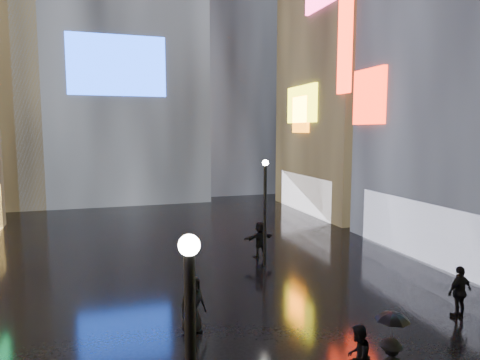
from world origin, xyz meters
name	(u,v)px	position (x,y,z in m)	size (l,w,h in m)	color
ground	(194,259)	(0.00, 20.00, 0.00)	(140.00, 140.00, 0.00)	black
building_right_far	(362,39)	(15.98, 30.00, 13.98)	(10.28, 12.00, 28.00)	black
tower_flank_right	(226,36)	(9.00, 46.00, 17.00)	(12.00, 12.00, 34.00)	black
lamp_far	(265,206)	(3.15, 18.01, 2.94)	(0.30, 0.30, 5.20)	black
pedestrian_1	(358,357)	(1.88, 7.89, 0.83)	(0.81, 0.63, 1.67)	black
pedestrian_3	(460,292)	(7.66, 10.48, 0.93)	(1.09, 0.45, 1.86)	black
pedestrian_4	(192,304)	(-1.57, 12.18, 0.96)	(0.93, 0.61, 1.91)	black
pedestrian_5	(260,239)	(3.41, 19.40, 0.94)	(1.74, 0.55, 1.87)	black
umbrella_1	(392,325)	(2.43, 7.31, 1.87)	(0.80, 0.80, 0.70)	black
umbrella_2	(192,262)	(-1.57, 12.18, 2.35)	(0.97, 0.98, 0.89)	black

